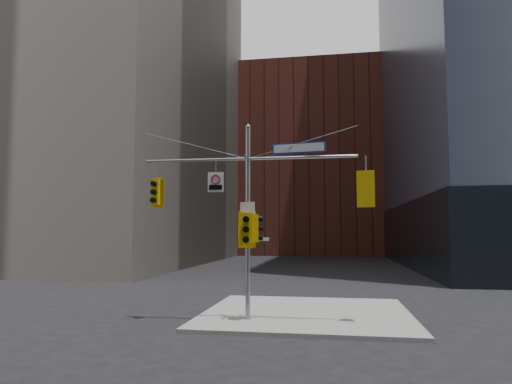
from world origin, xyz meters
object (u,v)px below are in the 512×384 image
(traffic_light_west_arm, at_px, (156,192))
(traffic_light_pole_side, at_px, (257,228))
(traffic_light_east_arm, at_px, (366,189))
(street_sign_blade, at_px, (299,148))
(traffic_light_pole_front, at_px, (247,229))
(regulatory_sign_arm, at_px, (216,181))
(signal_assembly, at_px, (248,201))

(traffic_light_west_arm, bearing_deg, traffic_light_pole_side, 8.03)
(traffic_light_east_arm, distance_m, street_sign_blade, 2.84)
(traffic_light_pole_front, relative_size, regulatory_sign_arm, 1.79)
(traffic_light_west_arm, xyz_separation_m, traffic_light_east_arm, (7.85, -0.01, 0.00))
(signal_assembly, bearing_deg, traffic_light_pole_front, -90.14)
(traffic_light_pole_side, relative_size, traffic_light_pole_front, 0.76)
(traffic_light_west_arm, bearing_deg, traffic_light_east_arm, 7.97)
(street_sign_blade, bearing_deg, traffic_light_pole_side, -172.92)
(regulatory_sign_arm, bearing_deg, street_sign_blade, -2.58)
(traffic_light_east_arm, xyz_separation_m, street_sign_blade, (-2.38, 0.00, 1.55))
(traffic_light_pole_side, xyz_separation_m, regulatory_sign_arm, (-1.55, -0.03, 1.75))
(signal_assembly, distance_m, traffic_light_pole_front, 1.07)
(traffic_light_east_arm, height_order, street_sign_blade, street_sign_blade)
(signal_assembly, height_order, traffic_light_west_arm, signal_assembly)
(traffic_light_pole_front, bearing_deg, traffic_light_pole_side, 34.67)
(traffic_light_east_arm, xyz_separation_m, regulatory_sign_arm, (-5.49, -0.02, 0.37))
(traffic_light_west_arm, height_order, street_sign_blade, street_sign_blade)
(street_sign_blade, bearing_deg, traffic_light_pole_front, -164.48)
(signal_assembly, relative_size, traffic_light_east_arm, 6.17)
(traffic_light_pole_front, bearing_deg, regulatory_sign_arm, 162.64)
(traffic_light_east_arm, relative_size, traffic_light_pole_side, 1.27)
(signal_assembly, xyz_separation_m, traffic_light_west_arm, (-3.59, 0.01, 0.38))
(traffic_light_east_arm, xyz_separation_m, traffic_light_pole_side, (-3.94, 0.01, -1.37))
(traffic_light_pole_side, relative_size, regulatory_sign_arm, 1.36)
(signal_assembly, height_order, traffic_light_pole_side, signal_assembly)
(traffic_light_pole_side, bearing_deg, traffic_light_east_arm, -95.62)
(traffic_light_pole_front, relative_size, street_sign_blade, 0.68)
(signal_assembly, bearing_deg, regulatory_sign_arm, -179.05)
(signal_assembly, height_order, traffic_light_pole_front, signal_assembly)
(traffic_light_east_arm, height_order, traffic_light_pole_front, traffic_light_east_arm)
(street_sign_blade, bearing_deg, regulatory_sign_arm, -172.20)
(traffic_light_pole_side, distance_m, traffic_light_pole_front, 0.43)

